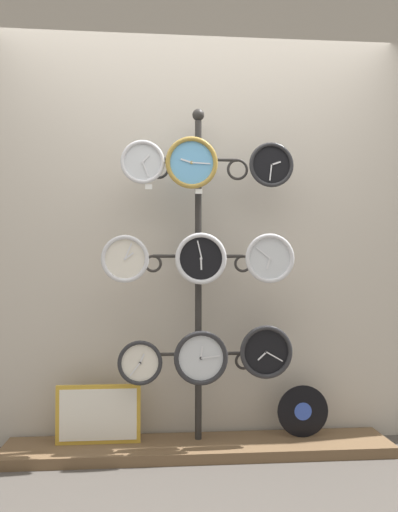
{
  "coord_description": "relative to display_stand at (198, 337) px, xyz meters",
  "views": [
    {
      "loc": [
        -0.24,
        -2.5,
        1.06
      ],
      "look_at": [
        0.0,
        0.36,
        1.12
      ],
      "focal_mm": 35.0,
      "sensor_mm": 36.0,
      "label": 1
    }
  ],
  "objects": [
    {
      "name": "clock_middle_left",
      "position": [
        -0.42,
        -0.12,
        0.46
      ],
      "size": [
        0.27,
        0.04,
        0.27
      ],
      "color": "silver"
    },
    {
      "name": "picture_frame",
      "position": [
        -0.57,
        -0.03,
        -0.42
      ],
      "size": [
        0.47,
        0.02,
        0.33
      ],
      "color": "gold",
      "rests_on": "low_shelf"
    },
    {
      "name": "clock_bottom_center",
      "position": [
        0.01,
        -0.11,
        -0.1
      ],
      "size": [
        0.31,
        0.04,
        0.31
      ],
      "color": "silver"
    },
    {
      "name": "clock_middle_right",
      "position": [
        0.4,
        -0.11,
        0.46
      ],
      "size": [
        0.28,
        0.04,
        0.28
      ],
      "color": "silver"
    },
    {
      "name": "vinyl_record",
      "position": [
        0.61,
        -0.03,
        -0.44
      ],
      "size": [
        0.3,
        0.01,
        0.3
      ],
      "color": "black",
      "rests_on": "low_shelf"
    },
    {
      "name": "price_tag_upper",
      "position": [
        -0.29,
        -0.09,
        0.86
      ],
      "size": [
        0.04,
        0.0,
        0.03
      ],
      "color": "white"
    },
    {
      "name": "price_tag_mid",
      "position": [
        -0.01,
        -0.11,
        0.84
      ],
      "size": [
        0.04,
        0.0,
        0.03
      ],
      "color": "white"
    },
    {
      "name": "shop_wall",
      "position": [
        0.0,
        0.16,
        0.75
      ],
      "size": [
        4.4,
        0.04,
        2.8
      ],
      "color": "#BCB2A3",
      "rests_on": "ground_plane"
    },
    {
      "name": "low_shelf",
      "position": [
        0.0,
        -0.06,
        -0.62
      ],
      "size": [
        2.2,
        0.36,
        0.06
      ],
      "color": "brown",
      "rests_on": "ground_plane"
    },
    {
      "name": "clock_bottom_left",
      "position": [
        -0.33,
        -0.1,
        -0.12
      ],
      "size": [
        0.25,
        0.04,
        0.25
      ],
      "color": "silver"
    },
    {
      "name": "clock_middle_center",
      "position": [
        0.01,
        -0.08,
        0.46
      ],
      "size": [
        0.29,
        0.04,
        0.29
      ],
      "color": "black"
    },
    {
      "name": "clock_bottom_right",
      "position": [
        0.38,
        -0.11,
        -0.07
      ],
      "size": [
        0.3,
        0.04,
        0.3
      ],
      "color": "black"
    },
    {
      "name": "clock_top_right",
      "position": [
        0.42,
        -0.09,
        1.0
      ],
      "size": [
        0.26,
        0.04,
        0.26
      ],
      "color": "black"
    },
    {
      "name": "ground_plane",
      "position": [
        0.0,
        -0.41,
        -0.65
      ],
      "size": [
        12.0,
        12.0,
        0.0
      ],
      "primitive_type": "plane",
      "color": "#47423D"
    },
    {
      "name": "display_stand",
      "position": [
        0.0,
        0.0,
        0.0
      ],
      "size": [
        0.64,
        0.43,
        1.99
      ],
      "color": "#282623",
      "rests_on": "ground_plane"
    },
    {
      "name": "clock_top_center",
      "position": [
        -0.05,
        -0.11,
        1.0
      ],
      "size": [
        0.3,
        0.04,
        0.3
      ],
      "color": "#60A8DB"
    },
    {
      "name": "clock_top_left",
      "position": [
        -0.32,
        -0.09,
        1.0
      ],
      "size": [
        0.25,
        0.04,
        0.25
      ],
      "color": "silver"
    }
  ]
}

